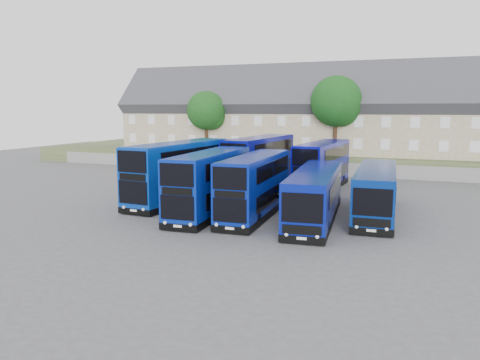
# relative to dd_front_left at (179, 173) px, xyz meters

# --- Properties ---
(ground) EXTENTS (120.00, 120.00, 0.00)m
(ground) POSITION_rel_dd_front_left_xyz_m (6.97, -4.72, -2.34)
(ground) COLOR #4D4D53
(ground) RESTS_ON ground
(retaining_wall) EXTENTS (70.00, 0.40, 1.50)m
(retaining_wall) POSITION_rel_dd_front_left_xyz_m (6.97, 19.28, -1.59)
(retaining_wall) COLOR slate
(retaining_wall) RESTS_ON ground
(earth_bank) EXTENTS (80.00, 20.00, 2.00)m
(earth_bank) POSITION_rel_dd_front_left_xyz_m (6.97, 29.28, -1.34)
(earth_bank) COLOR #404D2B
(earth_bank) RESTS_ON ground
(terrace_row) EXTENTS (66.00, 10.40, 11.20)m
(terrace_row) POSITION_rel_dd_front_left_xyz_m (12.97, 25.28, 4.26)
(terrace_row) COLOR #9D8C6E
(terrace_row) RESTS_ON earth_bank
(dd_front_left) EXTENTS (3.68, 12.14, 4.76)m
(dd_front_left) POSITION_rel_dd_front_left_xyz_m (0.00, 0.00, 0.00)
(dd_front_left) COLOR #08359F
(dd_front_left) RESTS_ON ground
(dd_front_mid) EXTENTS (3.12, 11.15, 4.38)m
(dd_front_mid) POSITION_rel_dd_front_left_xyz_m (4.24, -3.27, -0.19)
(dd_front_mid) COLOR #082496
(dd_front_mid) RESTS_ON ground
(dd_front_right) EXTENTS (2.90, 10.72, 4.22)m
(dd_front_right) POSITION_rel_dd_front_left_xyz_m (7.46, -2.83, -0.27)
(dd_front_right) COLOR #071E8F
(dd_front_right) RESTS_ON ground
(dd_rear_left) EXTENTS (3.55, 12.12, 4.76)m
(dd_rear_left) POSITION_rel_dd_front_left_xyz_m (3.83, 9.05, -0.00)
(dd_rear_left) COLOR #070B82
(dd_rear_left) RESTS_ON ground
(dd_rear_right) EXTENTS (3.31, 11.18, 4.38)m
(dd_rear_right) POSITION_rel_dd_front_left_xyz_m (9.77, 9.48, -0.19)
(dd_rear_right) COLOR #07098B
(dd_rear_right) RESTS_ON ground
(coach_east_a) EXTENTS (3.73, 12.58, 3.39)m
(coach_east_a) POSITION_rel_dd_front_left_xyz_m (11.66, -2.58, -0.68)
(coach_east_a) COLOR #07168B
(coach_east_a) RESTS_ON ground
(coach_east_b) EXTENTS (3.20, 12.38, 3.35)m
(coach_east_b) POSITION_rel_dd_front_left_xyz_m (15.32, 0.47, -0.70)
(coach_east_b) COLOR navy
(coach_east_b) RESTS_ON ground
(tree_west) EXTENTS (4.80, 4.80, 7.65)m
(tree_west) POSITION_rel_dd_front_left_xyz_m (-6.88, 20.38, 4.71)
(tree_west) COLOR #382314
(tree_west) RESTS_ON earth_bank
(tree_mid) EXTENTS (5.76, 5.76, 9.18)m
(tree_mid) POSITION_rel_dd_front_left_xyz_m (9.12, 20.88, 5.73)
(tree_mid) COLOR #382314
(tree_mid) RESTS_ON earth_bank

